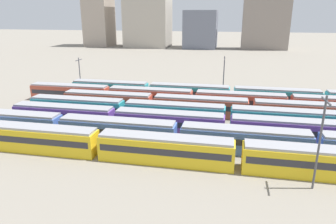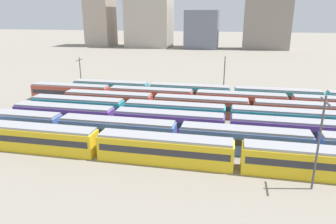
{
  "view_description": "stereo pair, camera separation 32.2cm",
  "coord_description": "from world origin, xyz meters",
  "px_view_note": "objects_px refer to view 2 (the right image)",
  "views": [
    {
      "loc": [
        27.04,
        -36.95,
        19.06
      ],
      "look_at": [
        16.35,
        15.6,
        2.04
      ],
      "focal_mm": 33.33,
      "sensor_mm": 36.0,
      "label": 1
    },
    {
      "loc": [
        27.35,
        -36.88,
        19.06
      ],
      "look_at": [
        16.35,
        15.6,
        2.04
      ],
      "focal_mm": 33.33,
      "sensor_mm": 36.0,
      "label": 2
    }
  ],
  "objects_px": {
    "train_track_6": "(277,97)",
    "catenary_pole_1": "(224,76)",
    "catenary_pole_2": "(319,140)",
    "catenary_pole_3": "(80,73)",
    "train_track_1": "(178,135)",
    "train_track_5": "(194,99)",
    "train_track_2": "(227,127)",
    "train_track_3": "(228,117)",
    "train_track_4": "(305,113)"
  },
  "relations": [
    {
      "from": "train_track_6",
      "to": "catenary_pole_1",
      "type": "relative_size",
      "value": 9.48
    },
    {
      "from": "train_track_1",
      "to": "catenary_pole_2",
      "type": "height_order",
      "value": "catenary_pole_2"
    },
    {
      "from": "train_track_1",
      "to": "train_track_6",
      "type": "distance_m",
      "value": 31.03
    },
    {
      "from": "train_track_5",
      "to": "catenary_pole_1",
      "type": "xyz_separation_m",
      "value": [
        5.69,
        8.28,
        3.58
      ]
    },
    {
      "from": "train_track_4",
      "to": "train_track_5",
      "type": "relative_size",
      "value": 1.25
    },
    {
      "from": "train_track_3",
      "to": "catenary_pole_3",
      "type": "height_order",
      "value": "catenary_pole_3"
    },
    {
      "from": "train_track_1",
      "to": "catenary_pole_3",
      "type": "bearing_deg",
      "value": 136.03
    },
    {
      "from": "train_track_2",
      "to": "catenary_pole_1",
      "type": "xyz_separation_m",
      "value": [
        -1.54,
        23.88,
        3.58
      ]
    },
    {
      "from": "train_track_4",
      "to": "catenary_pole_2",
      "type": "xyz_separation_m",
      "value": [
        -3.63,
        -23.87,
        4.14
      ]
    },
    {
      "from": "catenary_pole_2",
      "to": "train_track_1",
      "type": "bearing_deg",
      "value": 153.95
    },
    {
      "from": "train_track_1",
      "to": "train_track_4",
      "type": "distance_m",
      "value": 25.79
    },
    {
      "from": "catenary_pole_1",
      "to": "catenary_pole_3",
      "type": "height_order",
      "value": "catenary_pole_1"
    },
    {
      "from": "catenary_pole_2",
      "to": "catenary_pole_3",
      "type": "relative_size",
      "value": 1.26
    },
    {
      "from": "train_track_5",
      "to": "train_track_2",
      "type": "bearing_deg",
      "value": -65.14
    },
    {
      "from": "catenary_pole_1",
      "to": "train_track_6",
      "type": "bearing_deg",
      "value": -15.04
    },
    {
      "from": "train_track_4",
      "to": "train_track_6",
      "type": "bearing_deg",
      "value": 109.14
    },
    {
      "from": "train_track_1",
      "to": "train_track_2",
      "type": "height_order",
      "value": "same"
    },
    {
      "from": "train_track_1",
      "to": "train_track_2",
      "type": "bearing_deg",
      "value": 36.6
    },
    {
      "from": "train_track_1",
      "to": "train_track_5",
      "type": "xyz_separation_m",
      "value": [
        -0.23,
        20.8,
        0.0
      ]
    },
    {
      "from": "train_track_6",
      "to": "train_track_5",
      "type": "bearing_deg",
      "value": -163.14
    },
    {
      "from": "train_track_3",
      "to": "train_track_6",
      "type": "height_order",
      "value": "same"
    },
    {
      "from": "train_track_3",
      "to": "catenary_pole_2",
      "type": "xyz_separation_m",
      "value": [
        9.96,
        -18.67,
        4.14
      ]
    },
    {
      "from": "catenary_pole_2",
      "to": "catenary_pole_3",
      "type": "distance_m",
      "value": 59.78
    },
    {
      "from": "catenary_pole_3",
      "to": "train_track_3",
      "type": "bearing_deg",
      "value": -26.6
    },
    {
      "from": "train_track_1",
      "to": "train_track_5",
      "type": "distance_m",
      "value": 20.8
    },
    {
      "from": "train_track_6",
      "to": "catenary_pole_3",
      "type": "bearing_deg",
      "value": 176.5
    },
    {
      "from": "train_track_2",
      "to": "train_track_5",
      "type": "distance_m",
      "value": 17.19
    },
    {
      "from": "catenary_pole_1",
      "to": "train_track_1",
      "type": "bearing_deg",
      "value": -100.64
    },
    {
      "from": "train_track_6",
      "to": "catenary_pole_3",
      "type": "xyz_separation_m",
      "value": [
        -46.85,
        2.86,
        2.96
      ]
    },
    {
      "from": "catenary_pole_2",
      "to": "train_track_2",
      "type": "bearing_deg",
      "value": 126.35
    },
    {
      "from": "train_track_3",
      "to": "train_track_5",
      "type": "relative_size",
      "value": 1.0
    },
    {
      "from": "train_track_3",
      "to": "catenary_pole_1",
      "type": "xyz_separation_m",
      "value": [
        -1.49,
        18.68,
        3.58
      ]
    },
    {
      "from": "train_track_2",
      "to": "catenary_pole_1",
      "type": "height_order",
      "value": "catenary_pole_1"
    },
    {
      "from": "train_track_5",
      "to": "train_track_3",
      "type": "bearing_deg",
      "value": -55.39
    },
    {
      "from": "catenary_pole_1",
      "to": "catenary_pole_3",
      "type": "relative_size",
      "value": 1.14
    },
    {
      "from": "train_track_1",
      "to": "catenary_pole_2",
      "type": "distance_m",
      "value": 19.28
    },
    {
      "from": "train_track_2",
      "to": "train_track_3",
      "type": "relative_size",
      "value": 1.0
    },
    {
      "from": "train_track_5",
      "to": "catenary_pole_3",
      "type": "xyz_separation_m",
      "value": [
        -29.69,
        8.06,
        2.96
      ]
    },
    {
      "from": "train_track_4",
      "to": "catenary_pole_3",
      "type": "height_order",
      "value": "catenary_pole_3"
    },
    {
      "from": "train_track_6",
      "to": "catenary_pole_2",
      "type": "relative_size",
      "value": 8.54
    },
    {
      "from": "train_track_2",
      "to": "catenary_pole_3",
      "type": "distance_m",
      "value": 43.95
    },
    {
      "from": "train_track_5",
      "to": "catenary_pole_3",
      "type": "distance_m",
      "value": 30.91
    },
    {
      "from": "catenary_pole_1",
      "to": "catenary_pole_3",
      "type": "bearing_deg",
      "value": -179.65
    },
    {
      "from": "train_track_1",
      "to": "catenary_pole_3",
      "type": "relative_size",
      "value": 8.61
    },
    {
      "from": "train_track_4",
      "to": "train_track_1",
      "type": "bearing_deg",
      "value": -142.79
    },
    {
      "from": "train_track_2",
      "to": "train_track_6",
      "type": "xyz_separation_m",
      "value": [
        9.93,
        20.8,
        0.0
      ]
    },
    {
      "from": "train_track_1",
      "to": "catenary_pole_1",
      "type": "relative_size",
      "value": 7.56
    },
    {
      "from": "train_track_5",
      "to": "train_track_6",
      "type": "distance_m",
      "value": 17.93
    },
    {
      "from": "catenary_pole_2",
      "to": "train_track_4",
      "type": "bearing_deg",
      "value": 81.36
    },
    {
      "from": "train_track_4",
      "to": "catenary_pole_1",
      "type": "height_order",
      "value": "catenary_pole_1"
    }
  ]
}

